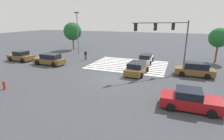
{
  "coord_description": "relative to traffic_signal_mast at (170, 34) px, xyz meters",
  "views": [
    {
      "loc": [
        -6.73,
        17.56,
        6.44
      ],
      "look_at": [
        0.0,
        0.0,
        1.0
      ],
      "focal_mm": 28.0,
      "sensor_mm": 36.0,
      "label": 1
    }
  ],
  "objects": [
    {
      "name": "ground_plane",
      "position": [
        5.52,
        5.52,
        -4.78
      ],
      "size": [
        152.94,
        152.94,
        0.0
      ],
      "primitive_type": "plane",
      "color": "#3D3F44"
    },
    {
      "name": "crosswalk_markings",
      "position": [
        5.52,
        -1.14,
        -4.78
      ],
      "size": [
        10.9,
        8.2,
        0.01
      ],
      "rotation": [
        0.0,
        0.0,
        1.57
      ],
      "color": "silver",
      "rests_on": "ground_plane"
    },
    {
      "name": "traffic_signal_mast",
      "position": [
        0.0,
        0.0,
        0.0
      ],
      "size": [
        6.0,
        6.0,
        6.34
      ],
      "rotation": [
        0.0,
        0.0,
        0.79
      ],
      "color": "#47474C",
      "rests_on": "ground_plane"
    },
    {
      "name": "car_0",
      "position": [
        3.31,
        2.74,
        -4.07
      ],
      "size": [
        2.41,
        4.48,
        1.49
      ],
      "rotation": [
        0.0,
        0.0,
        -1.64
      ],
      "color": "brown",
      "rests_on": "ground_plane"
    },
    {
      "name": "car_1",
      "position": [
        -2.4,
        9.89,
        -4.1
      ],
      "size": [
        4.3,
        2.21,
        1.5
      ],
      "rotation": [
        0.0,
        0.0,
        3.15
      ],
      "color": "maroon",
      "rests_on": "ground_plane"
    },
    {
      "name": "car_2",
      "position": [
        -3.27,
        1.08,
        -4.02
      ],
      "size": [
        4.33,
        1.99,
        1.61
      ],
      "rotation": [
        0.0,
        0.0,
        0.0
      ],
      "color": "brown",
      "rests_on": "ground_plane"
    },
    {
      "name": "car_3",
      "position": [
        16.44,
        2.82,
        -4.01
      ],
      "size": [
        4.88,
        2.12,
        1.62
      ],
      "rotation": [
        0.0,
        0.0,
        -0.03
      ],
      "color": "brown",
      "rests_on": "ground_plane"
    },
    {
      "name": "car_4",
      "position": [
        3.33,
        -3.35,
        -4.12
      ],
      "size": [
        2.04,
        4.32,
        1.39
      ],
      "rotation": [
        0.0,
        0.0,
        -1.56
      ],
      "color": "silver",
      "rests_on": "ground_plane"
    },
    {
      "name": "car_5",
      "position": [
        22.55,
        2.37,
        -4.07
      ],
      "size": [
        4.26,
        2.24,
        1.57
      ],
      "rotation": [
        0.0,
        0.0,
        -0.02
      ],
      "color": "brown",
      "rests_on": "ground_plane"
    },
    {
      "name": "pedestrian",
      "position": [
        13.07,
        -1.94,
        -3.9
      ],
      "size": [
        0.41,
        0.41,
        1.6
      ],
      "rotation": [
        0.0,
        0.0,
        2.36
      ],
      "color": "#38383D",
      "rests_on": "ground_plane"
    },
    {
      "name": "street_light_pole_a",
      "position": [
        16.72,
        -5.74,
        -0.11
      ],
      "size": [
        0.8,
        0.36,
        7.76
      ],
      "color": "slate",
      "rests_on": "ground_plane"
    },
    {
      "name": "tree_corner_a",
      "position": [
        -6.79,
        -7.7,
        -0.98
      ],
      "size": [
        2.93,
        2.93,
        5.28
      ],
      "color": "brown",
      "rests_on": "ground_plane"
    },
    {
      "name": "tree_corner_b",
      "position": [
        20.63,
        -9.99,
        -0.8
      ],
      "size": [
        3.84,
        3.84,
        5.91
      ],
      "color": "brown",
      "rests_on": "ground_plane"
    },
    {
      "name": "fire_hydrant",
      "position": [
        14.01,
        12.2,
        -4.35
      ],
      "size": [
        0.22,
        0.22,
        0.86
      ],
      "color": "red",
      "rests_on": "ground_plane"
    }
  ]
}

